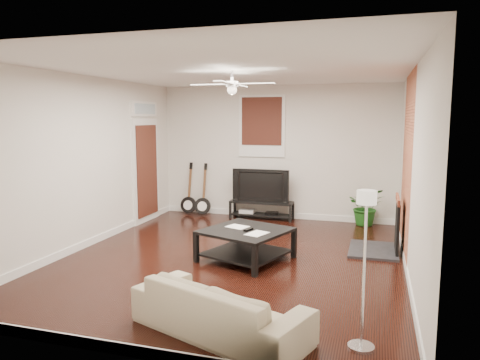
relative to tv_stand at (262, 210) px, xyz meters
name	(u,v)px	position (x,y,z in m)	size (l,w,h in m)	color
room	(232,167)	(0.25, -2.78, 1.21)	(5.01, 6.01, 2.81)	black
brick_accent	(407,165)	(2.73, -1.78, 1.21)	(0.02, 2.20, 2.80)	#A54C35
fireplace	(384,224)	(2.45, -1.78, 0.27)	(0.80, 1.10, 0.92)	black
window_back	(262,126)	(-0.05, 0.19, 1.76)	(1.00, 0.06, 1.30)	black
door_left	(146,161)	(-2.21, -0.88, 1.06)	(0.08, 1.00, 2.50)	white
tv_stand	(262,210)	(0.00, 0.00, 0.00)	(1.34, 0.36, 0.37)	black
tv	(262,185)	(0.00, 0.02, 0.53)	(1.20, 0.16, 0.69)	black
coffee_table	(246,245)	(0.46, -2.79, 0.05)	(1.12, 1.12, 0.47)	black
sofa	(220,307)	(0.87, -5.12, 0.08)	(1.82, 0.71, 0.53)	tan
floor_lamp	(364,271)	(2.22, -5.02, 0.56)	(0.25, 0.25, 1.49)	silver
potted_plant	(366,206)	(2.13, 0.04, 0.19)	(0.69, 0.60, 0.76)	#1B5618
guitar_left	(188,188)	(-1.66, -0.03, 0.39)	(0.36, 0.25, 1.16)	black
guitar_right	(202,189)	(-1.31, -0.06, 0.39)	(0.36, 0.25, 1.16)	black
ceiling_fan	(232,84)	(0.25, -2.78, 2.41)	(1.24, 1.24, 0.32)	white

